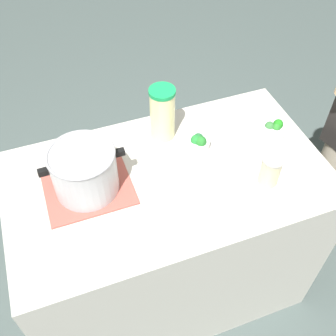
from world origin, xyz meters
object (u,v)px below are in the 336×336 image
Objects in this scene: mason_jar at (270,171)px; cooking_pot at (84,170)px; broccoli_bowl_front at (198,142)px; broccoli_bowl_center at (272,129)px; lemonade_pitcher at (162,113)px.

cooking_pot is at bearing 162.85° from mason_jar.
broccoli_bowl_center reaches higher than broccoli_bowl_front.
lemonade_pitcher reaches higher than cooking_pot.
lemonade_pitcher is 0.49m from broccoli_bowl_center.
cooking_pot is 2.54× the size of mason_jar.
broccoli_bowl_center is at bearing 57.67° from mason_jar.
broccoli_bowl_front is (0.11, -0.13, -0.09)m from lemonade_pitcher.
cooking_pot reaches higher than broccoli_bowl_center.
cooking_pot is at bearing -173.02° from broccoli_bowl_front.
broccoli_bowl_center is (0.84, 0.03, -0.08)m from cooking_pot.
lemonade_pitcher is at bearing 127.20° from mason_jar.
broccoli_bowl_front is (0.50, 0.06, -0.08)m from cooking_pot.
broccoli_bowl_front is at bearing -48.45° from lemonade_pitcher.
broccoli_bowl_center is at bearing -19.85° from lemonade_pitcher.
broccoli_bowl_front is at bearing 174.10° from broccoli_bowl_center.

